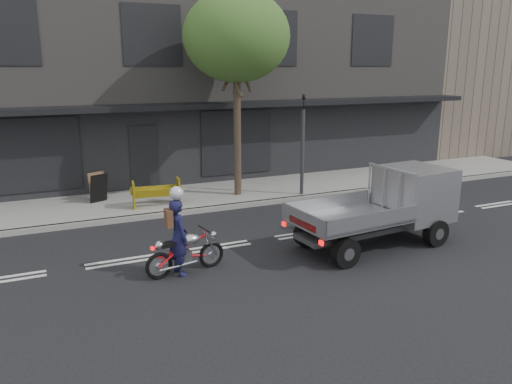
% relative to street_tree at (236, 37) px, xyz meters
% --- Properties ---
extents(ground, '(80.00, 80.00, 0.00)m').
position_rel_street_tree_xyz_m(ground, '(-2.20, -4.20, -5.28)').
color(ground, black).
rests_on(ground, ground).
extents(sidewalk, '(32.00, 3.20, 0.15)m').
position_rel_street_tree_xyz_m(sidewalk, '(-2.20, 0.50, -5.20)').
color(sidewalk, gray).
rests_on(sidewalk, ground).
extents(kerb, '(32.00, 0.20, 0.15)m').
position_rel_street_tree_xyz_m(kerb, '(-2.20, -1.10, -5.20)').
color(kerb, gray).
rests_on(kerb, ground).
extents(building_main, '(26.00, 10.00, 8.00)m').
position_rel_street_tree_xyz_m(building_main, '(-2.20, 7.10, -1.28)').
color(building_main, slate).
rests_on(building_main, ground).
extents(building_neighbour, '(14.00, 10.00, 10.00)m').
position_rel_street_tree_xyz_m(building_neighbour, '(17.80, 7.10, -0.28)').
color(building_neighbour, brown).
rests_on(building_neighbour, ground).
extents(street_tree, '(3.40, 3.40, 6.74)m').
position_rel_street_tree_xyz_m(street_tree, '(0.00, 0.00, 0.00)').
color(street_tree, '#382B21').
rests_on(street_tree, ground).
extents(traffic_light_pole, '(0.12, 0.12, 3.50)m').
position_rel_street_tree_xyz_m(traffic_light_pole, '(2.00, -0.85, -3.63)').
color(traffic_light_pole, '#2D2D30').
rests_on(traffic_light_pole, ground).
extents(motorcycle, '(1.84, 0.53, 0.95)m').
position_rel_street_tree_xyz_m(motorcycle, '(-3.40, -5.40, -4.79)').
color(motorcycle, black).
rests_on(motorcycle, ground).
extents(rider, '(0.49, 0.66, 1.67)m').
position_rel_street_tree_xyz_m(rider, '(-3.55, -5.40, -4.44)').
color(rider, '#17173F').
rests_on(rider, ground).
extents(flatbed_ute, '(4.36, 2.07, 1.96)m').
position_rel_street_tree_xyz_m(flatbed_ute, '(2.28, -5.60, -4.16)').
color(flatbed_ute, black).
rests_on(flatbed_ute, ground).
extents(construction_barrier, '(1.57, 0.78, 0.84)m').
position_rel_street_tree_xyz_m(construction_barrier, '(-2.84, -0.50, -4.71)').
color(construction_barrier, yellow).
rests_on(construction_barrier, sidewalk).
extents(sandwich_board, '(0.69, 0.60, 0.92)m').
position_rel_street_tree_xyz_m(sandwich_board, '(-4.44, 0.84, -4.67)').
color(sandwich_board, black).
rests_on(sandwich_board, sidewalk).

